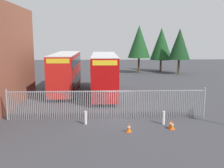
# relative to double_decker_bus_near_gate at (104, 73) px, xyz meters

# --- Properties ---
(ground_plane) EXTENTS (100.00, 100.00, 0.00)m
(ground_plane) POSITION_rel_double_decker_bus_near_gate_xyz_m (0.64, -0.48, -2.42)
(ground_plane) COLOR #3D3D42
(palisade_fence) EXTENTS (15.12, 0.14, 2.35)m
(palisade_fence) POSITION_rel_double_decker_bus_near_gate_xyz_m (0.09, -8.48, -1.24)
(palisade_fence) COLOR gray
(palisade_fence) RESTS_ON ground
(double_decker_bus_near_gate) EXTENTS (2.54, 10.81, 4.42)m
(double_decker_bus_near_gate) POSITION_rel_double_decker_bus_near_gate_xyz_m (0.00, 0.00, 0.00)
(double_decker_bus_near_gate) COLOR #B70C0C
(double_decker_bus_near_gate) RESTS_ON ground
(double_decker_bus_behind_fence_left) EXTENTS (2.54, 10.81, 4.42)m
(double_decker_bus_behind_fence_left) POSITION_rel_double_decker_bus_near_gate_xyz_m (-4.33, 2.02, 0.00)
(double_decker_bus_behind_fence_left) COLOR red
(double_decker_bus_behind_fence_left) RESTS_ON ground
(bollard_near_left) EXTENTS (0.20, 0.20, 0.95)m
(bollard_near_left) POSITION_rel_double_decker_bus_near_gate_xyz_m (-1.47, -9.75, -1.95)
(bollard_near_left) COLOR silver
(bollard_near_left) RESTS_ON ground
(bollard_center_front) EXTENTS (0.20, 0.20, 0.95)m
(bollard_center_front) POSITION_rel_double_decker_bus_near_gate_xyz_m (4.09, -9.99, -1.95)
(bollard_center_front) COLOR silver
(bollard_center_front) RESTS_ON ground
(traffic_cone_by_gate) EXTENTS (0.34, 0.34, 0.59)m
(traffic_cone_by_gate) POSITION_rel_double_decker_bus_near_gate_xyz_m (1.45, -11.51, -2.13)
(traffic_cone_by_gate) COLOR orange
(traffic_cone_by_gate) RESTS_ON ground
(traffic_cone_mid_forecourt) EXTENTS (0.34, 0.34, 0.59)m
(traffic_cone_mid_forecourt) POSITION_rel_double_decker_bus_near_gate_xyz_m (4.38, -10.86, -2.13)
(traffic_cone_mid_forecourt) COLOR orange
(traffic_cone_mid_forecourt) RESTS_ON ground
(traffic_cone_near_kerb) EXTENTS (0.34, 0.34, 0.59)m
(traffic_cone_near_kerb) POSITION_rel_double_decker_bus_near_gate_xyz_m (4.42, -11.12, -2.13)
(traffic_cone_near_kerb) COLOR orange
(traffic_cone_near_kerb) RESTS_ON ground
(tree_tall_back) EXTENTS (3.65, 3.65, 7.77)m
(tree_tall_back) POSITION_rel_double_decker_bus_near_gate_xyz_m (13.06, 17.05, 2.72)
(tree_tall_back) COLOR #4C3823
(tree_tall_back) RESTS_ON ground
(tree_short_side) EXTENTS (4.06, 4.06, 8.02)m
(tree_short_side) POSITION_rel_double_decker_bus_near_gate_xyz_m (10.80, 20.86, 2.68)
(tree_short_side) COLOR #4C3823
(tree_short_side) RESTS_ON ground
(tree_mid_row) EXTENTS (3.95, 3.95, 8.36)m
(tree_mid_row) POSITION_rel_double_decker_bus_near_gate_xyz_m (6.40, 18.94, 3.10)
(tree_mid_row) COLOR #4C3823
(tree_mid_row) RESTS_ON ground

